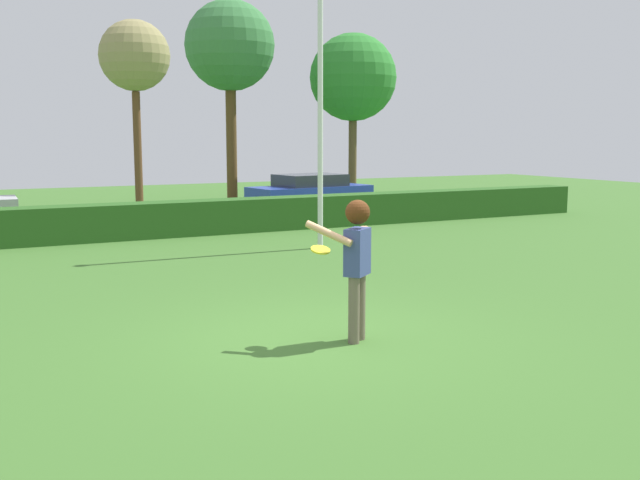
{
  "coord_description": "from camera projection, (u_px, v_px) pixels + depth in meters",
  "views": [
    {
      "loc": [
        -4.09,
        -7.98,
        2.54
      ],
      "look_at": [
        0.38,
        0.67,
        1.15
      ],
      "focal_mm": 41.02,
      "sensor_mm": 36.0,
      "label": 1
    }
  ],
  "objects": [
    {
      "name": "ground_plane",
      "position": [
        318.0,
        338.0,
        9.24
      ],
      "size": [
        60.0,
        60.0,
        0.0
      ],
      "primitive_type": "plane",
      "color": "#3E6D2A"
    },
    {
      "name": "person",
      "position": [
        356.0,
        254.0,
        8.97
      ],
      "size": [
        0.81,
        0.55,
        1.77
      ],
      "color": "#6D5E4F",
      "rests_on": "ground"
    },
    {
      "name": "frisbee",
      "position": [
        321.0,
        250.0,
        9.01
      ],
      "size": [
        0.25,
        0.24,
        0.09
      ],
      "color": "yellow"
    },
    {
      "name": "lamppost",
      "position": [
        320.0,
        75.0,
        16.15
      ],
      "size": [
        0.24,
        0.24,
        7.11
      ],
      "color": "silver",
      "rests_on": "ground"
    },
    {
      "name": "hedge_row",
      "position": [
        130.0,
        221.0,
        18.19
      ],
      "size": [
        28.76,
        0.9,
        0.88
      ],
      "primitive_type": "cube",
      "color": "#2A5A1E",
      "rests_on": "ground"
    },
    {
      "name": "parked_car_blue",
      "position": [
        310.0,
        191.0,
        24.93
      ],
      "size": [
        4.39,
        2.26,
        1.25
      ],
      "color": "#263FA5",
      "rests_on": "ground"
    },
    {
      "name": "birch_tree",
      "position": [
        135.0,
        58.0,
        22.51
      ],
      "size": [
        2.18,
        2.18,
        6.09
      ],
      "color": "brown",
      "rests_on": "ground"
    },
    {
      "name": "willow_tree",
      "position": [
        230.0,
        47.0,
        26.69
      ],
      "size": [
        3.29,
        3.29,
        7.47
      ],
      "color": "brown",
      "rests_on": "ground"
    },
    {
      "name": "maple_tree",
      "position": [
        353.0,
        78.0,
        27.64
      ],
      "size": [
        3.29,
        3.29,
        6.39
      ],
      "color": "brown",
      "rests_on": "ground"
    }
  ]
}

